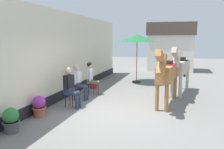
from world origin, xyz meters
TOP-DOWN VIEW (x-y plane):
  - ground_plane at (0.00, 3.00)m, footprint 40.00×40.00m
  - pub_facade_wall at (-2.55, 1.50)m, footprint 0.34×14.00m
  - distant_cottage at (1.40, 11.11)m, footprint 3.40×2.60m
  - seated_visitor_near at (-1.60, 0.22)m, footprint 0.61×0.48m
  - seated_visitor_middle at (-1.76, 1.25)m, footprint 0.61×0.49m
  - seated_visitor_far at (-1.57, 2.19)m, footprint 0.61×0.48m
  - saddled_horse_near at (1.55, 1.43)m, footprint 0.72×2.99m
  - saddled_horse_far at (2.03, 3.28)m, footprint 0.81×2.97m
  - flower_planter_nearest at (-2.09, -2.20)m, footprint 0.43×0.43m
  - flower_planter_inner_near at (-2.12, -0.91)m, footprint 0.43×0.43m
  - cafe_parasol at (-0.21, 5.48)m, footprint 2.10×2.10m
  - satchel_bag at (-1.89, 3.26)m, footprint 0.29×0.28m

SIDE VIEW (x-z plane):
  - ground_plane at x=0.00m, z-range 0.00..0.00m
  - satchel_bag at x=-1.89m, z-range 0.00..0.20m
  - flower_planter_nearest at x=-2.09m, z-range 0.01..0.65m
  - flower_planter_inner_near at x=-2.12m, z-range 0.01..0.65m
  - seated_visitor_near at x=-1.60m, z-range 0.08..1.47m
  - seated_visitor_middle at x=-1.76m, z-range 0.08..1.47m
  - seated_visitor_far at x=-1.57m, z-range 0.08..1.47m
  - saddled_horse_near at x=1.55m, z-range 0.13..2.19m
  - saddled_horse_far at x=2.03m, z-range 0.13..2.19m
  - pub_facade_wall at x=-2.55m, z-range -0.16..3.24m
  - distant_cottage at x=1.40m, z-range 0.05..3.55m
  - cafe_parasol at x=-0.21m, z-range 1.07..3.65m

